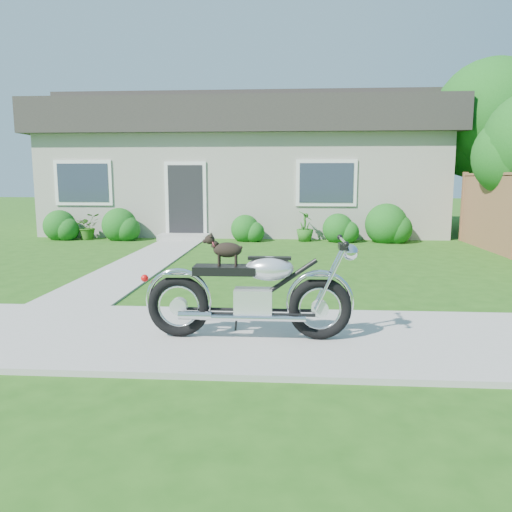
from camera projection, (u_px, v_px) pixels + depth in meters
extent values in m
plane|color=#235114|center=(153.00, 335.00, 5.53)|extent=(80.00, 80.00, 0.00)
cube|color=#9E9B93|center=(153.00, 334.00, 5.53)|extent=(24.00, 2.20, 0.04)
cube|color=#9E9B93|center=(148.00, 260.00, 10.56)|extent=(1.20, 8.00, 0.03)
cube|color=#A6A296|center=(247.00, 185.00, 17.13)|extent=(12.00, 6.00, 3.00)
cube|color=#2D2B28|center=(247.00, 125.00, 16.82)|extent=(12.60, 6.60, 1.00)
cube|color=#2D2B28|center=(247.00, 104.00, 16.72)|extent=(12.60, 2.00, 0.60)
cube|color=black|center=(186.00, 202.00, 14.32)|extent=(1.00, 0.06, 2.10)
cube|color=#9E9B93|center=(184.00, 237.00, 14.12)|extent=(1.40, 0.70, 0.16)
cube|color=#2D3847|center=(83.00, 183.00, 14.44)|extent=(1.70, 0.05, 1.30)
cube|color=#2D3847|center=(326.00, 183.00, 13.96)|extent=(1.70, 0.05, 1.30)
cube|color=#9E6B46|center=(463.00, 207.00, 13.83)|extent=(0.12, 0.12, 1.90)
cylinder|color=#3D2B1C|center=(487.00, 189.00, 14.88)|extent=(0.28, 0.28, 2.81)
sphere|color=#185917|center=(492.00, 117.00, 14.56)|extent=(3.38, 3.38, 3.38)
sphere|color=#185917|center=(509.00, 136.00, 14.32)|extent=(2.48, 2.48, 2.48)
sphere|color=#185917|center=(60.00, 226.00, 14.20)|extent=(0.91, 0.91, 0.91)
sphere|color=#185917|center=(386.00, 224.00, 13.56)|extent=(1.14, 1.14, 1.14)
sphere|color=#185917|center=(119.00, 225.00, 14.07)|extent=(0.98, 0.98, 0.98)
sphere|color=#185917|center=(338.00, 229.00, 13.66)|extent=(0.84, 0.84, 0.84)
sphere|color=#185917|center=(245.00, 229.00, 13.84)|extent=(0.79, 0.79, 0.79)
imported|color=#2C5F19|center=(88.00, 226.00, 14.19)|extent=(0.89, 0.87, 0.75)
imported|color=#27681C|center=(305.00, 226.00, 13.77)|extent=(0.51, 0.51, 0.84)
torus|color=black|center=(320.00, 308.00, 5.23)|extent=(0.67, 0.11, 0.67)
torus|color=black|center=(179.00, 306.00, 5.32)|extent=(0.67, 0.11, 0.67)
cube|color=silver|center=(253.00, 303.00, 5.27)|extent=(0.40, 0.24, 0.30)
ellipsoid|color=silver|center=(270.00, 269.00, 5.20)|extent=(0.51, 0.29, 0.26)
cube|color=black|center=(225.00, 270.00, 5.23)|extent=(0.65, 0.26, 0.09)
cube|color=silver|center=(320.00, 277.00, 5.18)|extent=(0.30, 0.14, 0.03)
cube|color=silver|center=(178.00, 275.00, 5.27)|extent=(0.30, 0.14, 0.03)
cylinder|color=silver|center=(343.00, 241.00, 5.10)|extent=(0.03, 0.60, 0.03)
sphere|color=silver|center=(350.00, 252.00, 5.12)|extent=(0.17, 0.17, 0.17)
cylinder|color=silver|center=(252.00, 318.00, 5.16)|extent=(1.10, 0.07, 0.06)
ellipsoid|color=black|center=(227.00, 250.00, 5.20)|extent=(0.30, 0.14, 0.16)
sphere|color=black|center=(210.00, 240.00, 5.19)|extent=(0.10, 0.10, 0.10)
cylinder|color=black|center=(220.00, 259.00, 5.25)|extent=(0.02, 0.02, 0.12)
cylinder|color=black|center=(219.00, 260.00, 5.18)|extent=(0.02, 0.02, 0.12)
cylinder|color=black|center=(236.00, 259.00, 5.24)|extent=(0.02, 0.02, 0.12)
cylinder|color=black|center=(236.00, 261.00, 5.17)|extent=(0.02, 0.02, 0.12)
torus|color=#BC323F|center=(214.00, 244.00, 5.20)|extent=(0.05, 0.08, 0.08)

